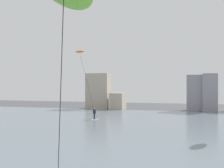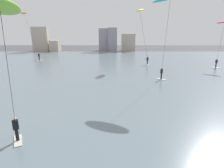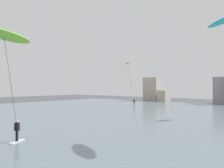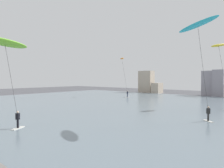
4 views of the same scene
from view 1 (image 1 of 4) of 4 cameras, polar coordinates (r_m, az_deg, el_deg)
water_bay at (r=30.70m, az=14.37°, el=-9.55°), size 84.00×52.00×0.10m
far_shore_buildings at (r=59.15m, az=9.11°, el=-1.84°), size 31.49×4.25×7.32m
kitesurfer_orange at (r=44.30m, az=-5.81°, el=4.48°), size 4.60×3.36×10.14m
kitesurfer_lime at (r=8.39m, az=-9.29°, el=15.22°), size 2.24×4.13×8.22m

